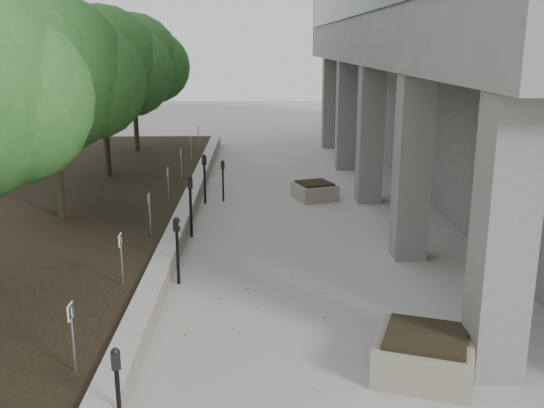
{
  "coord_description": "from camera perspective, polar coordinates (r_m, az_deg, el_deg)",
  "views": [
    {
      "loc": [
        0.07,
        -6.86,
        4.58
      ],
      "look_at": [
        0.41,
        6.72,
        1.05
      ],
      "focal_mm": 40.56,
      "sensor_mm": 36.0,
      "label": 1
    }
  ],
  "objects": [
    {
      "name": "crabapple_tree_4",
      "position": [
        20.5,
        -15.41,
        10.0
      ],
      "size": [
        4.6,
        4.0,
        5.44
      ],
      "primitive_type": null,
      "color": "#255D23",
      "rests_on": "planting_bed"
    },
    {
      "name": "parking_sign_3",
      "position": [
        11.26,
        -13.79,
        -5.05
      ],
      "size": [
        0.04,
        0.22,
        0.96
      ],
      "primitive_type": null,
      "color": "black",
      "rests_on": "planting_bed"
    },
    {
      "name": "crabapple_tree_5",
      "position": [
        25.37,
        -12.73,
        10.95
      ],
      "size": [
        4.6,
        4.0,
        5.44
      ],
      "primitive_type": null,
      "color": "#255D23",
      "rests_on": "planting_bed"
    },
    {
      "name": "crabapple_tree_3",
      "position": [
        15.7,
        -19.7,
        8.41
      ],
      "size": [
        4.6,
        4.0,
        5.44
      ],
      "primitive_type": null,
      "color": "#255D23",
      "rests_on": "planting_bed"
    },
    {
      "name": "retaining_wall",
      "position": [
        16.55,
        -7.95,
        -0.72
      ],
      "size": [
        0.39,
        26.0,
        0.5
      ],
      "primitive_type": null,
      "color": "#9E917D",
      "rests_on": "ground"
    },
    {
      "name": "parking_meter_3",
      "position": [
        15.04,
        -7.56,
        -0.21
      ],
      "size": [
        0.17,
        0.13,
        1.54
      ],
      "primitive_type": null,
      "rotation": [
        0.0,
        0.0,
        0.14
      ],
      "color": "black",
      "rests_on": "ground"
    },
    {
      "name": "parking_sign_6",
      "position": [
        19.85,
        -8.42,
        3.69
      ],
      "size": [
        0.04,
        0.22,
        0.96
      ],
      "primitive_type": null,
      "color": "black",
      "rests_on": "planting_bed"
    },
    {
      "name": "parking_meter_4",
      "position": [
        18.44,
        -4.57,
        2.16
      ],
      "size": [
        0.13,
        0.1,
        1.25
      ],
      "primitive_type": null,
      "rotation": [
        0.0,
        0.0,
        -0.12
      ],
      "color": "black",
      "rests_on": "ground"
    },
    {
      "name": "parking_meter_1",
      "position": [
        7.63,
        -14.06,
        -17.04
      ],
      "size": [
        0.14,
        0.11,
        1.27
      ],
      "primitive_type": null,
      "rotation": [
        0.0,
        0.0,
        0.22
      ],
      "color": "black",
      "rests_on": "ground"
    },
    {
      "name": "parking_sign_2",
      "position": [
        8.58,
        -18.02,
        -11.74
      ],
      "size": [
        0.04,
        0.22,
        0.96
      ],
      "primitive_type": null,
      "color": "black",
      "rests_on": "planting_bed"
    },
    {
      "name": "parking_meter_5",
      "position": [
        18.2,
        -6.27,
        2.31
      ],
      "size": [
        0.17,
        0.15,
        1.47
      ],
      "primitive_type": null,
      "rotation": [
        0.0,
        0.0,
        0.36
      ],
      "color": "black",
      "rests_on": "ground"
    },
    {
      "name": "planter_back",
      "position": [
        18.76,
        3.97,
        1.25
      ],
      "size": [
        1.44,
        1.44,
        0.53
      ],
      "primitive_type": null,
      "rotation": [
        0.0,
        0.0,
        0.34
      ],
      "color": "#9E917D",
      "rests_on": "ground"
    },
    {
      "name": "parking_sign_7",
      "position": [
        22.79,
        -7.53,
        5.12
      ],
      "size": [
        0.04,
        0.22,
        0.96
      ],
      "primitive_type": null,
      "color": "black",
      "rests_on": "planting_bed"
    },
    {
      "name": "planting_bed",
      "position": [
        17.37,
        -20.08,
        -0.93
      ],
      "size": [
        7.0,
        26.0,
        0.4
      ],
      "primitive_type": "cube",
      "color": "black",
      "rests_on": "ground"
    },
    {
      "name": "berry_scatter",
      "position": [
        12.71,
        -2.1,
        -6.49
      ],
      "size": [
        3.3,
        14.1,
        0.02
      ],
      "primitive_type": null,
      "color": "maroon",
      "rests_on": "ground"
    },
    {
      "name": "parking_sign_5",
      "position": [
        16.94,
        -9.6,
        1.76
      ],
      "size": [
        0.04,
        0.22,
        0.96
      ],
      "primitive_type": null,
      "color": "black",
      "rests_on": "planting_bed"
    },
    {
      "name": "planter_front",
      "position": [
        9.25,
        14.0,
        -13.36
      ],
      "size": [
        1.72,
        1.72,
        0.62
      ],
      "primitive_type": null,
      "rotation": [
        0.0,
        0.0,
        -0.35
      ],
      "color": "#9E917D",
      "rests_on": "ground"
    },
    {
      "name": "parking_meter_2",
      "position": [
        12.14,
        -8.76,
        -4.3
      ],
      "size": [
        0.16,
        0.13,
        1.37
      ],
      "primitive_type": null,
      "rotation": [
        0.0,
        0.0,
        -0.31
      ],
      "color": "black",
      "rests_on": "ground"
    },
    {
      "name": "parking_sign_4",
      "position": [
        14.07,
        -11.27,
        -0.96
      ],
      "size": [
        0.04,
        0.22,
        0.96
      ],
      "primitive_type": null,
      "color": "black",
      "rests_on": "planting_bed"
    },
    {
      "name": "parking_sign_8",
      "position": [
        25.74,
        -6.85,
        6.22
      ],
      "size": [
        0.04,
        0.22,
        0.96
      ],
      "primitive_type": null,
      "color": "black",
      "rests_on": "planting_bed"
    }
  ]
}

